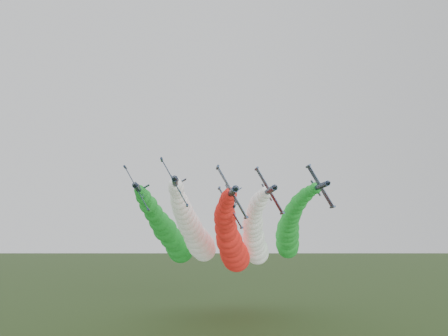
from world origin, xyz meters
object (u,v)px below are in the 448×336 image
Objects in this scene: jet_lead at (231,244)px; jet_outer_left at (171,236)px; jet_inner_right at (255,238)px; jet_inner_left at (195,234)px; jet_trail at (231,247)px; jet_outer_right at (289,233)px.

jet_lead is 24.81m from jet_outer_left.
jet_inner_right reaches higher than jet_lead.
jet_lead is 11.51m from jet_inner_right.
jet_outer_left is (-27.01, 8.52, 0.69)m from jet_inner_right.
jet_outer_left is (-7.96, 9.39, -0.50)m from jet_inner_left.
jet_inner_left is at bearing -130.29° from jet_trail.
jet_inner_right is 15.73m from jet_trail.
jet_outer_right is 0.99× the size of jet_trail.
jet_inner_right is at bearing -65.53° from jet_trail.
jet_inner_right is (19.05, 0.87, -1.19)m from jet_inner_left.
jet_trail is at bearing 157.60° from jet_outer_right.
jet_inner_right is (8.39, 7.67, 1.82)m from jet_lead.
jet_lead reaches higher than jet_trail.
jet_outer_left is 39.62m from jet_outer_right.
jet_trail is (20.62, 5.53, -3.65)m from jet_outer_left.
jet_outer_left reaches higher than jet_lead.
jet_outer_right is at bearing -22.40° from jet_trail.
jet_trail is at bearing 114.47° from jet_inner_right.
jet_outer_right is at bearing -3.28° from jet_outer_left.
jet_lead is at bearing -137.56° from jet_inner_right.
jet_inner_left reaches higher than jet_inner_right.
jet_outer_left reaches higher than jet_trail.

